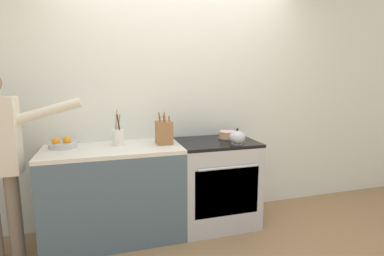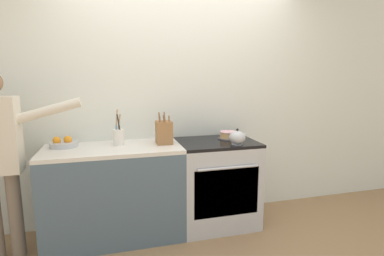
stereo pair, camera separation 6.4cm
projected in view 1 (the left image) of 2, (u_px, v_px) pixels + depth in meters
name	position (u px, v px, depth m)	size (l,w,h in m)	color
ground_plane	(196.00, 241.00, 2.80)	(16.00, 16.00, 0.00)	#93704C
wall_back	(178.00, 98.00, 3.17)	(8.00, 0.04, 2.60)	silver
counter_cabinet	(115.00, 193.00, 2.81)	(1.25, 0.61, 0.88)	#4C6070
stove_range	(216.00, 182.00, 3.10)	(0.78, 0.64, 0.88)	#B7BABF
layer_cake	(228.00, 135.00, 3.13)	(0.22, 0.22, 0.08)	#4C4C51
tea_kettle	(237.00, 137.00, 2.87)	(0.19, 0.15, 0.16)	#B7BABF
knife_block	(164.00, 132.00, 2.88)	(0.15, 0.17, 0.31)	olive
utensil_crock	(118.00, 137.00, 2.82)	(0.11, 0.11, 0.34)	silver
fruit_bowl	(63.00, 144.00, 2.74)	(0.25, 0.25, 0.10)	#B7BABF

